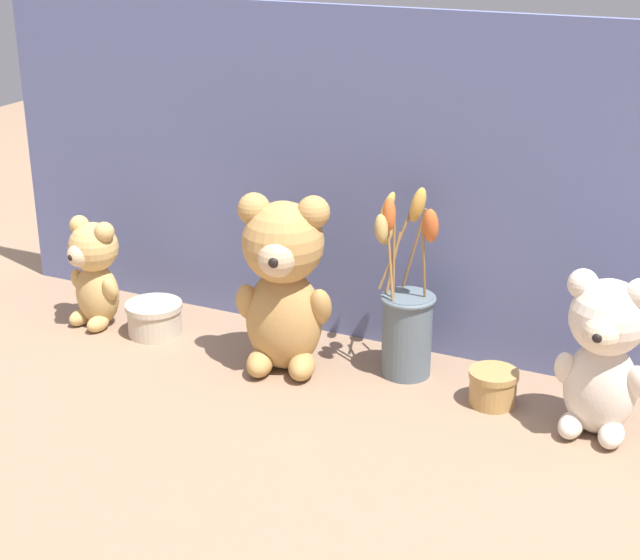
% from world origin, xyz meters
% --- Properties ---
extents(ground_plane, '(4.00, 4.00, 0.00)m').
position_xyz_m(ground_plane, '(0.00, 0.00, 0.00)').
color(ground_plane, '#8E7056').
extents(backdrop_wall, '(1.42, 0.02, 0.58)m').
position_xyz_m(backdrop_wall, '(0.00, 0.17, 0.29)').
color(backdrop_wall, slate).
rests_on(backdrop_wall, ground).
extents(teddy_bear_large, '(0.17, 0.15, 0.30)m').
position_xyz_m(teddy_bear_large, '(-0.06, -0.00, 0.16)').
color(teddy_bear_large, tan).
rests_on(teddy_bear_large, ground).
extents(teddy_bear_medium, '(0.13, 0.13, 0.25)m').
position_xyz_m(teddy_bear_medium, '(0.46, 0.01, 0.13)').
color(teddy_bear_medium, beige).
rests_on(teddy_bear_medium, ground).
extents(teddy_bear_small, '(0.11, 0.10, 0.20)m').
position_xyz_m(teddy_bear_small, '(-0.45, 0.01, 0.11)').
color(teddy_bear_small, tan).
rests_on(teddy_bear_small, ground).
extents(flower_vase, '(0.12, 0.12, 0.31)m').
position_xyz_m(flower_vase, '(0.13, 0.07, 0.10)').
color(flower_vase, slate).
rests_on(flower_vase, ground).
extents(decorative_tin_tall, '(0.10, 0.10, 0.06)m').
position_xyz_m(decorative_tin_tall, '(-0.33, 0.02, 0.03)').
color(decorative_tin_tall, beige).
rests_on(decorative_tin_tall, ground).
extents(decorative_tin_short, '(0.08, 0.08, 0.06)m').
position_xyz_m(decorative_tin_short, '(0.30, 0.03, 0.03)').
color(decorative_tin_short, tan).
rests_on(decorative_tin_short, ground).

